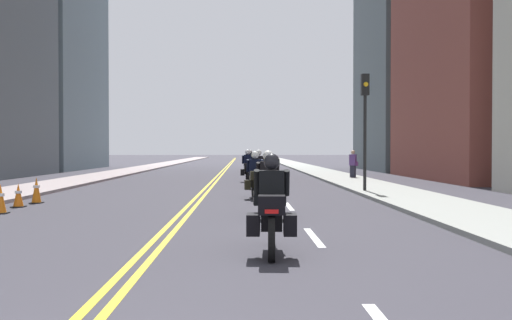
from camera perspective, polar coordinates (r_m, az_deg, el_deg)
name	(u,v)px	position (r m, az deg, el deg)	size (l,w,h in m)	color
ground_plane	(226,169)	(51.04, -2.98, -0.85)	(264.00, 264.00, 0.00)	#35333C
sidewalk_left	(144,168)	(51.74, -10.84, -0.77)	(2.73, 144.00, 0.12)	gray
sidewalk_right	(306,168)	(51.32, 4.95, -0.77)	(2.73, 144.00, 0.12)	gray
centreline_yellow_inner	(224,169)	(51.05, -3.11, -0.84)	(0.12, 132.00, 0.01)	yellow
centreline_yellow_outer	(227,169)	(51.04, -2.84, -0.84)	(0.12, 132.00, 0.01)	yellow
lane_dashes_white	(267,180)	(32.07, 1.12, -1.94)	(0.14, 56.40, 0.01)	silver
building_left_2	(40,55)	(53.30, -20.37, 9.55)	(8.36, 14.39, 19.26)	slate
motorcycle_0	(272,212)	(9.28, 1.54, -5.10)	(0.78, 2.19, 1.60)	black
motorcycle_1	(268,191)	(14.28, 1.21, -3.04)	(0.77, 2.29, 1.64)	black
motorcycle_2	(255,179)	(19.89, -0.08, -1.89)	(0.78, 2.14, 1.61)	black
motorcycle_3	(259,173)	(24.87, 0.25, -1.28)	(0.78, 2.21, 1.66)	black
motorcycle_4	(248,169)	(30.17, -0.82, -0.88)	(0.77, 2.12, 1.66)	black
motorcycle_5	(253,167)	(34.69, -0.32, -0.66)	(0.76, 2.22, 1.56)	black
motorcycle_6	(250,164)	(40.01, -0.56, -0.40)	(0.77, 2.21, 1.65)	black
motorcycle_7	(249,162)	(45.48, -0.66, -0.23)	(0.76, 2.26, 1.67)	black
traffic_cone_0	(18,195)	(18.19, -22.18, -3.21)	(0.36, 0.36, 0.69)	black
traffic_cone_1	(36,190)	(19.32, -20.64, -2.77)	(0.36, 0.36, 0.82)	black
traffic_cone_2	(1,199)	(16.52, -23.66, -3.49)	(0.36, 0.36, 0.78)	black
traffic_light_near	(365,111)	(22.43, 10.59, 4.74)	(0.28, 0.38, 4.51)	black
pedestrian_0	(353,164)	(32.88, 9.45, -0.43)	(0.48, 0.42, 1.63)	#252533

